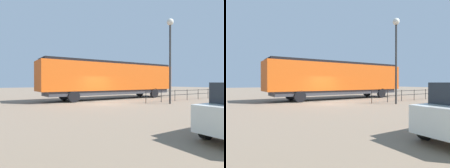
% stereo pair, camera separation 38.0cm
% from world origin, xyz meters
% --- Properties ---
extents(ground_plane, '(120.00, 120.00, 0.00)m').
position_xyz_m(ground_plane, '(0.00, 0.00, 0.00)').
color(ground_plane, '#84705B').
extents(locomotive, '(2.87, 15.77, 4.01)m').
position_xyz_m(locomotive, '(-3.03, 3.38, 2.25)').
color(locomotive, '#D15114').
rests_on(locomotive, ground_plane).
extents(lamp_post, '(0.56, 0.56, 7.16)m').
position_xyz_m(lamp_post, '(3.73, 4.10, 5.15)').
color(lamp_post, '#2D2D2D').
rests_on(lamp_post, ground_plane).
extents(platform_fence, '(0.05, 11.42, 1.09)m').
position_xyz_m(platform_fence, '(2.39, 8.30, 0.71)').
color(platform_fence, black).
rests_on(platform_fence, ground_plane).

